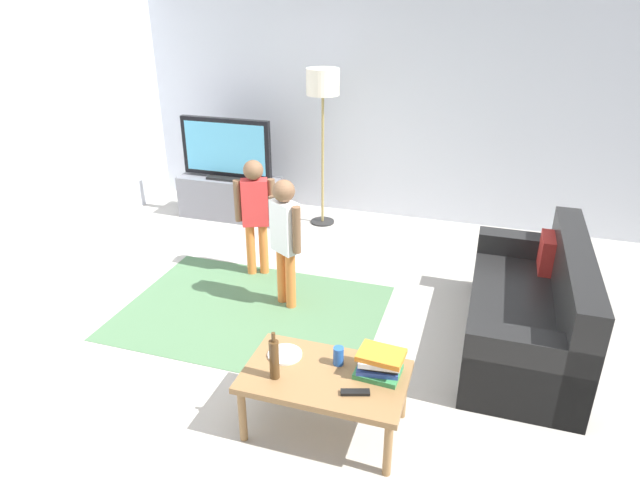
{
  "coord_description": "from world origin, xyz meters",
  "views": [
    {
      "loc": [
        1.27,
        -3.4,
        2.57
      ],
      "look_at": [
        0.0,
        0.6,
        0.65
      ],
      "focal_mm": 31.15,
      "sensor_mm": 36.0,
      "label": 1
    }
  ],
  "objects_px": {
    "bottle": "(274,359)",
    "plate": "(285,354)",
    "floor_lamp": "(323,91)",
    "tv_stand": "(230,198)",
    "child_center": "(285,232)",
    "couch": "(535,314)",
    "tv_remote": "(355,392)",
    "coffee_table": "(325,380)",
    "tv": "(226,149)",
    "soda_can": "(338,356)",
    "child_near_tv": "(255,207)",
    "book_stack": "(380,363)"
  },
  "relations": [
    {
      "from": "floor_lamp",
      "to": "plate",
      "type": "xyz_separation_m",
      "value": [
        0.73,
        -3.13,
        -1.12
      ]
    },
    {
      "from": "bottle",
      "to": "tv_remote",
      "type": "xyz_separation_m",
      "value": [
        0.5,
        0.0,
        -0.12
      ]
    },
    {
      "from": "coffee_table",
      "to": "bottle",
      "type": "relative_size",
      "value": 3.15
    },
    {
      "from": "tv_remote",
      "to": "tv_stand",
      "type": "bearing_deg",
      "value": 108.83
    },
    {
      "from": "tv",
      "to": "bottle",
      "type": "distance_m",
      "value": 3.7
    },
    {
      "from": "tv",
      "to": "couch",
      "type": "distance_m",
      "value": 3.88
    },
    {
      "from": "couch",
      "to": "tv",
      "type": "bearing_deg",
      "value": 153.14
    },
    {
      "from": "tv",
      "to": "floor_lamp",
      "type": "height_order",
      "value": "floor_lamp"
    },
    {
      "from": "child_center",
      "to": "coffee_table",
      "type": "xyz_separation_m",
      "value": [
        0.77,
        -1.35,
        -0.32
      ]
    },
    {
      "from": "tv_remote",
      "to": "coffee_table",
      "type": "bearing_deg",
      "value": 133.68
    },
    {
      "from": "tv_stand",
      "to": "book_stack",
      "type": "xyz_separation_m",
      "value": [
        2.47,
        -2.98,
        0.26
      ]
    },
    {
      "from": "child_center",
      "to": "plate",
      "type": "bearing_deg",
      "value": -69.38
    },
    {
      "from": "coffee_table",
      "to": "tv",
      "type": "bearing_deg",
      "value": 125.12
    },
    {
      "from": "bottle",
      "to": "plate",
      "type": "xyz_separation_m",
      "value": [
        -0.02,
        0.22,
        -0.13
      ]
    },
    {
      "from": "bottle",
      "to": "floor_lamp",
      "type": "bearing_deg",
      "value": 102.57
    },
    {
      "from": "child_center",
      "to": "floor_lamp",
      "type": "bearing_deg",
      "value": 97.78
    },
    {
      "from": "child_near_tv",
      "to": "soda_can",
      "type": "height_order",
      "value": "child_near_tv"
    },
    {
      "from": "tv_stand",
      "to": "couch",
      "type": "xyz_separation_m",
      "value": [
        3.42,
        -1.75,
        0.05
      ]
    },
    {
      "from": "tv",
      "to": "child_near_tv",
      "type": "bearing_deg",
      "value": -53.95
    },
    {
      "from": "book_stack",
      "to": "soda_can",
      "type": "relative_size",
      "value": 2.48
    },
    {
      "from": "floor_lamp",
      "to": "child_near_tv",
      "type": "distance_m",
      "value": 1.67
    },
    {
      "from": "child_near_tv",
      "to": "child_center",
      "type": "distance_m",
      "value": 0.67
    },
    {
      "from": "child_center",
      "to": "soda_can",
      "type": "relative_size",
      "value": 9.62
    },
    {
      "from": "soda_can",
      "to": "plate",
      "type": "distance_m",
      "value": 0.35
    },
    {
      "from": "couch",
      "to": "coffee_table",
      "type": "height_order",
      "value": "couch"
    },
    {
      "from": "bottle",
      "to": "book_stack",
      "type": "bearing_deg",
      "value": 20.3
    },
    {
      "from": "couch",
      "to": "tv_remote",
      "type": "distance_m",
      "value": 1.79
    },
    {
      "from": "tv",
      "to": "floor_lamp",
      "type": "bearing_deg",
      "value": 8.73
    },
    {
      "from": "child_center",
      "to": "bottle",
      "type": "relative_size",
      "value": 3.64
    },
    {
      "from": "tv_stand",
      "to": "child_center",
      "type": "xyz_separation_m",
      "value": [
        1.38,
        -1.73,
        0.45
      ]
    },
    {
      "from": "tv_stand",
      "to": "plate",
      "type": "bearing_deg",
      "value": -58.14
    },
    {
      "from": "child_near_tv",
      "to": "soda_can",
      "type": "xyz_separation_m",
      "value": [
        1.3,
        -1.7,
        -0.21
      ]
    },
    {
      "from": "child_near_tv",
      "to": "book_stack",
      "type": "xyz_separation_m",
      "value": [
        1.56,
        -1.72,
        -0.19
      ]
    },
    {
      "from": "coffee_table",
      "to": "floor_lamp",
      "type": "bearing_deg",
      "value": 107.63
    },
    {
      "from": "tv_stand",
      "to": "child_center",
      "type": "bearing_deg",
      "value": -51.39
    },
    {
      "from": "tv",
      "to": "couch",
      "type": "bearing_deg",
      "value": -26.86
    },
    {
      "from": "book_stack",
      "to": "plate",
      "type": "relative_size",
      "value": 1.35
    },
    {
      "from": "coffee_table",
      "to": "soda_can",
      "type": "height_order",
      "value": "soda_can"
    },
    {
      "from": "tv",
      "to": "child_center",
      "type": "height_order",
      "value": "tv"
    },
    {
      "from": "tv_stand",
      "to": "plate",
      "type": "relative_size",
      "value": 5.45
    },
    {
      "from": "plate",
      "to": "tv",
      "type": "bearing_deg",
      "value": 122.04
    },
    {
      "from": "couch",
      "to": "bottle",
      "type": "relative_size",
      "value": 5.67
    },
    {
      "from": "child_center",
      "to": "bottle",
      "type": "distance_m",
      "value": 1.56
    },
    {
      "from": "couch",
      "to": "tv_remote",
      "type": "relative_size",
      "value": 10.59
    },
    {
      "from": "couch",
      "to": "tv_remote",
      "type": "height_order",
      "value": "couch"
    },
    {
      "from": "floor_lamp",
      "to": "child_center",
      "type": "bearing_deg",
      "value": -82.22
    },
    {
      "from": "soda_can",
      "to": "book_stack",
      "type": "bearing_deg",
      "value": -4.37
    },
    {
      "from": "floor_lamp",
      "to": "plate",
      "type": "bearing_deg",
      "value": -76.92
    },
    {
      "from": "child_center",
      "to": "coffee_table",
      "type": "distance_m",
      "value": 1.59
    },
    {
      "from": "tv",
      "to": "child_center",
      "type": "xyz_separation_m",
      "value": [
        1.38,
        -1.71,
        -0.15
      ]
    }
  ]
}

